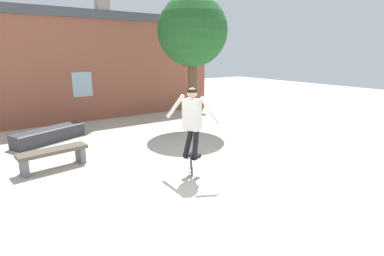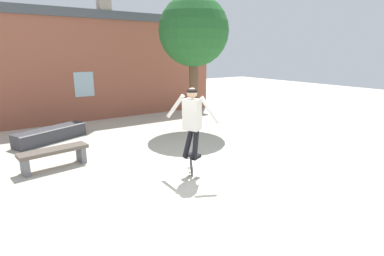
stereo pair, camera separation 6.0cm
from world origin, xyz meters
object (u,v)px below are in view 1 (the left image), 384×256
tree_right (192,32)px  skater (192,117)px  skate_ledge (49,135)px  skateboard_flipping (192,168)px  park_bench (53,155)px

tree_right → skater: size_ratio=2.92×
tree_right → skater: 4.48m
skate_ledge → tree_right: bearing=-38.0°
tree_right → skateboard_flipping: (-2.35, -3.40, -2.97)m
skate_ledge → skater: size_ratio=1.43×
tree_right → skateboard_flipping: 5.09m
skater → skateboard_flipping: size_ratio=2.08×
tree_right → skate_ledge: (-4.34, 1.04, -2.96)m
skateboard_flipping → skater: bearing=-1.3°
tree_right → park_bench: size_ratio=2.89×
park_bench → skate_ledge: bearing=74.5°
tree_right → park_bench: 5.59m
tree_right → park_bench: bearing=-164.6°
skater → park_bench: bearing=113.9°
park_bench → skateboard_flipping: bearing=-51.1°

